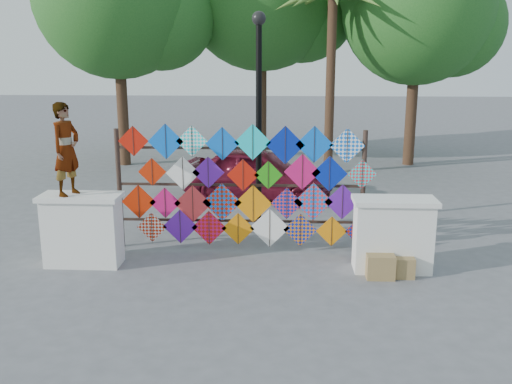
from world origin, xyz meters
The scene contains 11 objects.
ground centered at (0.00, 0.00, 0.00)m, with size 80.00×80.00×0.00m, color slate.
parapet_left centered at (-2.70, -0.20, 0.65)m, with size 1.40×0.65×1.28m.
parapet_right centered at (2.70, -0.20, 0.65)m, with size 1.40×0.65×1.28m.
kite_rack centered at (0.11, 0.73, 1.21)m, with size 4.94×0.24×2.41m.
tree_east centered at (5.09, 9.53, 4.99)m, with size 5.40×4.80×7.42m.
palm_tree centered at (2.20, 8.00, 4.95)m, with size 3.62×3.62×5.83m.
vendor_woman centered at (-2.88, -0.20, 2.08)m, with size 0.58×0.38×1.59m, color #99999E.
sedan centered at (0.17, 4.71, 0.65)m, with size 1.54×3.83×1.31m, color maroon.
lamppost centered at (0.30, 2.00, 2.69)m, with size 0.28×0.28×4.46m.
cardboard_box_near centered at (2.45, -0.53, 0.21)m, with size 0.46×0.41×0.41m, color #A2814E.
cardboard_box_far centered at (2.81, -0.47, 0.18)m, with size 0.42×0.39×0.35m, color #A2814E.
Camera 1 is at (0.82, -9.59, 3.68)m, focal length 40.00 mm.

